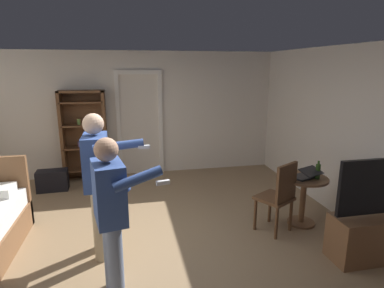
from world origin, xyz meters
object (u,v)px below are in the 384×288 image
at_px(bottle_on_table, 318,171).
at_px(suitcase_dark, 53,180).
at_px(side_table, 303,193).
at_px(person_blue_shirt, 111,209).
at_px(tv_flatscreen, 375,229).
at_px(laptop, 306,175).
at_px(person_striped_shirt, 98,175).
at_px(wooden_chair, 279,195).
at_px(bookshelf, 84,133).

bearing_deg(bottle_on_table, suitcase_dark, 151.14).
distance_m(side_table, person_blue_shirt, 2.78).
xyz_separation_m(tv_flatscreen, suitcase_dark, (-4.14, 3.01, -0.18)).
bearing_deg(suitcase_dark, tv_flatscreen, -38.69).
xyz_separation_m(side_table, laptop, (-0.01, -0.04, 0.28)).
xyz_separation_m(side_table, person_striped_shirt, (-2.74, -0.20, 0.53)).
bearing_deg(suitcase_dark, person_striped_shirt, -68.39).
bearing_deg(wooden_chair, bookshelf, 135.33).
height_order(laptop, suitcase_dark, laptop).
relative_size(bookshelf, bottle_on_table, 6.99).
height_order(bookshelf, side_table, bookshelf).
bearing_deg(side_table, person_striped_shirt, -175.81).
bearing_deg(person_striped_shirt, laptop, 3.38).
xyz_separation_m(tv_flatscreen, bottle_on_table, (-0.23, 0.86, 0.44)).
height_order(side_table, bottle_on_table, bottle_on_table).
height_order(bottle_on_table, person_striped_shirt, person_striped_shirt).
bearing_deg(person_blue_shirt, wooden_chair, 20.93).
height_order(person_blue_shirt, suitcase_dark, person_blue_shirt).
xyz_separation_m(tv_flatscreen, wooden_chair, (-0.82, 0.78, 0.18)).
bearing_deg(tv_flatscreen, bottle_on_table, 104.97).
xyz_separation_m(bookshelf, suitcase_dark, (-0.55, -0.50, -0.76)).
bearing_deg(laptop, side_table, 71.36).
relative_size(side_table, person_striped_shirt, 0.41).
bearing_deg(person_blue_shirt, laptop, 19.90).
distance_m(side_table, suitcase_dark, 4.31).
height_order(bottle_on_table, wooden_chair, wooden_chair).
bearing_deg(side_table, laptop, -108.64).
bearing_deg(wooden_chair, bottle_on_table, 7.27).
xyz_separation_m(bookshelf, laptop, (3.20, -2.61, -0.20)).
bearing_deg(bottle_on_table, bookshelf, 141.65).
bearing_deg(person_blue_shirt, side_table, 20.59).
height_order(wooden_chair, person_striped_shirt, person_striped_shirt).
distance_m(laptop, bottle_on_table, 0.17).
xyz_separation_m(person_striped_shirt, suitcase_dark, (-1.02, 2.27, -0.81)).
xyz_separation_m(bottle_on_table, wooden_chair, (-0.59, -0.08, -0.26)).
relative_size(laptop, person_blue_shirt, 0.27).
distance_m(tv_flatscreen, bottle_on_table, 0.99).
distance_m(side_table, bottle_on_table, 0.37).
xyz_separation_m(bottle_on_table, person_striped_shirt, (-2.88, -0.12, 0.19)).
relative_size(bottle_on_table, person_striped_shirt, 0.15).
height_order(side_table, person_striped_shirt, person_striped_shirt).
xyz_separation_m(bottle_on_table, person_blue_shirt, (-2.71, -0.89, 0.11)).
relative_size(side_table, suitcase_dark, 1.32).
relative_size(bottle_on_table, suitcase_dark, 0.48).
height_order(person_striped_shirt, suitcase_dark, person_striped_shirt).
height_order(wooden_chair, person_blue_shirt, person_blue_shirt).
relative_size(side_table, bottle_on_table, 2.77).
bearing_deg(person_striped_shirt, person_blue_shirt, -77.44).
xyz_separation_m(side_table, bottle_on_table, (0.14, -0.08, 0.33)).
bearing_deg(person_blue_shirt, suitcase_dark, 111.44).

